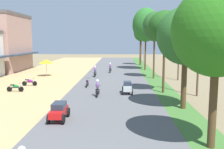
# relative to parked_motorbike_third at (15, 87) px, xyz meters

# --- Properties ---
(shophouse_far) EXTENTS (8.44, 11.07, 10.10)m
(shophouse_far) POSITION_rel_parked_motorbike_third_xyz_m (-9.87, 18.45, 4.50)
(shophouse_far) COLOR tan
(shophouse_far) RESTS_ON ground
(parked_motorbike_third) EXTENTS (1.80, 0.54, 0.94)m
(parked_motorbike_third) POSITION_rel_parked_motorbike_third_xyz_m (0.00, 0.00, 0.00)
(parked_motorbike_third) COLOR black
(parked_motorbike_third) RESTS_ON dirt_shoulder
(parked_motorbike_fourth) EXTENTS (1.80, 0.54, 0.94)m
(parked_motorbike_fourth) POSITION_rel_parked_motorbike_third_xyz_m (0.28, 3.51, 0.00)
(parked_motorbike_fourth) COLOR black
(parked_motorbike_fourth) RESTS_ON dirt_shoulder
(vendor_umbrella) EXTENTS (2.20, 2.20, 2.52)m
(vendor_umbrella) POSITION_rel_parked_motorbike_third_xyz_m (-0.00, 11.53, 1.75)
(vendor_umbrella) COLOR #99999E
(vendor_umbrella) RESTS_ON dirt_shoulder
(median_tree_nearest) EXTENTS (4.36, 4.36, 8.09)m
(median_tree_nearest) POSITION_rel_parked_motorbike_third_xyz_m (15.66, -13.50, 5.34)
(median_tree_nearest) COLOR #4C351E
(median_tree_nearest) RESTS_ON median_strip
(median_tree_second) EXTENTS (4.48, 4.48, 7.99)m
(median_tree_second) POSITION_rel_parked_motorbike_third_xyz_m (16.08, -6.06, 5.21)
(median_tree_second) COLOR #4C351E
(median_tree_second) RESTS_ON median_strip
(median_tree_third) EXTENTS (3.40, 3.40, 8.39)m
(median_tree_third) POSITION_rel_parked_motorbike_third_xyz_m (15.53, 0.05, 6.22)
(median_tree_third) COLOR #4C351E
(median_tree_third) RESTS_ON median_strip
(median_tree_fourth) EXTENTS (3.31, 3.31, 9.34)m
(median_tree_fourth) POSITION_rel_parked_motorbike_third_xyz_m (15.84, 9.92, 6.76)
(median_tree_fourth) COLOR #4C351E
(median_tree_fourth) RESTS_ON median_strip
(median_tree_fifth) EXTENTS (4.78, 4.78, 11.14)m
(median_tree_fifth) POSITION_rel_parked_motorbike_third_xyz_m (15.64, 20.21, 7.61)
(median_tree_fifth) COLOR #4C351E
(median_tree_fifth) RESTS_ON median_strip
(median_tree_sixth) EXTENTS (2.99, 2.99, 8.62)m
(median_tree_sixth) POSITION_rel_parked_motorbike_third_xyz_m (15.53, 29.37, 6.28)
(median_tree_sixth) COLOR #4C351E
(median_tree_sixth) RESTS_ON median_strip
(streetlamp_near) EXTENTS (3.16, 0.20, 8.05)m
(streetlamp_near) POSITION_rel_parked_motorbike_third_xyz_m (15.91, 25.65, 4.13)
(streetlamp_near) COLOR gray
(streetlamp_near) RESTS_ON median_strip
(streetlamp_mid) EXTENTS (3.16, 0.20, 7.79)m
(streetlamp_mid) POSITION_rel_parked_motorbike_third_xyz_m (15.91, 36.08, 4.00)
(streetlamp_mid) COLOR gray
(streetlamp_mid) RESTS_ON median_strip
(utility_pole_near) EXTENTS (1.80, 0.20, 9.49)m
(utility_pole_near) POSITION_rel_parked_motorbike_third_xyz_m (18.63, -1.23, 4.39)
(utility_pole_near) COLOR brown
(utility_pole_near) RESTS_ON ground
(utility_pole_far) EXTENTS (1.80, 0.20, 8.01)m
(utility_pole_far) POSITION_rel_parked_motorbike_third_xyz_m (19.01, 8.71, 3.64)
(utility_pole_far) COLOR brown
(utility_pole_far) RESTS_ON ground
(car_sedan_red) EXTENTS (1.10, 2.26, 1.19)m
(car_sedan_red) POSITION_rel_parked_motorbike_third_xyz_m (6.89, -9.38, 0.19)
(car_sedan_red) COLOR red
(car_sedan_red) RESTS_ON road_strip
(car_hatchback_silver) EXTENTS (1.04, 2.00, 1.23)m
(car_hatchback_silver) POSITION_rel_parked_motorbike_third_xyz_m (11.79, -0.58, 0.19)
(car_hatchback_silver) COLOR #B7BCC1
(car_hatchback_silver) RESTS_ON road_strip
(motorbike_ahead_second) EXTENTS (0.54, 1.80, 1.66)m
(motorbike_ahead_second) POSITION_rel_parked_motorbike_third_xyz_m (8.88, -1.96, 0.30)
(motorbike_ahead_second) COLOR black
(motorbike_ahead_second) RESTS_ON road_strip
(motorbike_ahead_third) EXTENTS (0.54, 1.80, 0.94)m
(motorbike_ahead_third) POSITION_rel_parked_motorbike_third_xyz_m (7.23, 3.11, 0.02)
(motorbike_ahead_third) COLOR black
(motorbike_ahead_third) RESTS_ON road_strip
(motorbike_ahead_fourth) EXTENTS (0.54, 1.80, 1.66)m
(motorbike_ahead_fourth) POSITION_rel_parked_motorbike_third_xyz_m (7.36, 11.18, 0.30)
(motorbike_ahead_fourth) COLOR black
(motorbike_ahead_fourth) RESTS_ON road_strip
(motorbike_ahead_fifth) EXTENTS (0.54, 1.80, 1.66)m
(motorbike_ahead_fifth) POSITION_rel_parked_motorbike_third_xyz_m (9.43, 16.16, 0.30)
(motorbike_ahead_fifth) COLOR black
(motorbike_ahead_fifth) RESTS_ON road_strip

